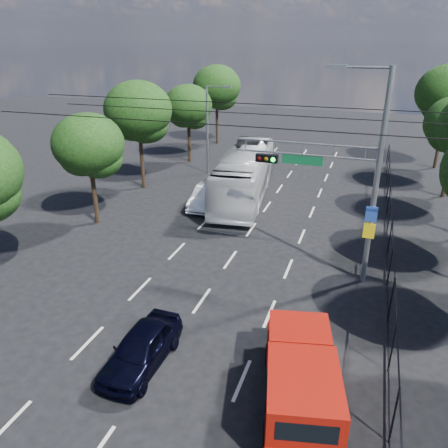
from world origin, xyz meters
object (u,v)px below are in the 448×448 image
at_px(red_pickup, 300,376).
at_px(white_van, 207,196).
at_px(signal_mast, 348,170).
at_px(white_bus, 245,174).
at_px(navy_hatchback, 141,348).

bearing_deg(red_pickup, white_van, 119.97).
xyz_separation_m(signal_mast, red_pickup, (-0.34, -8.43, -4.13)).
relative_size(white_bus, white_van, 2.78).
bearing_deg(white_van, white_bus, 51.76).
height_order(signal_mast, white_van, signal_mast).
height_order(navy_hatchback, white_bus, white_bus).
relative_size(navy_hatchback, white_van, 0.91).
xyz_separation_m(red_pickup, white_bus, (-6.94, 17.82, 0.57)).
bearing_deg(navy_hatchback, red_pickup, -0.01).
height_order(red_pickup, navy_hatchback, red_pickup).
distance_m(signal_mast, red_pickup, 9.39).
bearing_deg(white_bus, signal_mast, -59.68).
relative_size(signal_mast, white_van, 2.18).
bearing_deg(signal_mast, white_van, 143.36).
height_order(white_bus, white_van, white_bus).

